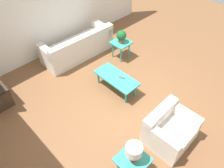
% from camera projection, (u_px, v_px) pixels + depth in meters
% --- Properties ---
extents(ground_plane, '(14.00, 14.00, 0.00)m').
position_uv_depth(ground_plane, '(125.00, 99.00, 5.43)').
color(ground_plane, brown).
extents(wall_right, '(0.12, 7.20, 2.70)m').
position_uv_depth(wall_right, '(46.00, 8.00, 6.06)').
color(wall_right, white).
rests_on(wall_right, ground_plane).
extents(sofa, '(0.89, 2.19, 0.79)m').
position_uv_depth(sofa, '(78.00, 47.00, 6.53)').
color(sofa, silver).
rests_on(sofa, ground_plane).
extents(armchair, '(0.82, 0.96, 0.74)m').
position_uv_depth(armchair, '(169.00, 130.00, 4.42)').
color(armchair, silver).
rests_on(armchair, ground_plane).
extents(coffee_table, '(1.16, 0.52, 0.41)m').
position_uv_depth(coffee_table, '(116.00, 78.00, 5.44)').
color(coffee_table, teal).
rests_on(coffee_table, ground_plane).
extents(side_table_plant, '(0.51, 0.51, 0.53)m').
position_uv_depth(side_table_plant, '(121.00, 44.00, 6.39)').
color(side_table_plant, teal).
rests_on(side_table_plant, ground_plane).
extents(side_table_lamp, '(0.51, 0.51, 0.53)m').
position_uv_depth(side_table_lamp, '(132.00, 162.00, 3.78)').
color(side_table_lamp, teal).
rests_on(side_table_lamp, ground_plane).
extents(potted_plant, '(0.29, 0.29, 0.37)m').
position_uv_depth(potted_plant, '(121.00, 36.00, 6.19)').
color(potted_plant, brown).
rests_on(potted_plant, side_table_plant).
extents(table_lamp, '(0.28, 0.28, 0.40)m').
position_uv_depth(table_lamp, '(134.00, 151.00, 3.53)').
color(table_lamp, red).
rests_on(table_lamp, side_table_lamp).
extents(remote_control, '(0.16, 0.09, 0.02)m').
position_uv_depth(remote_control, '(122.00, 78.00, 5.38)').
color(remote_control, '#4C4C51').
rests_on(remote_control, coffee_table).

